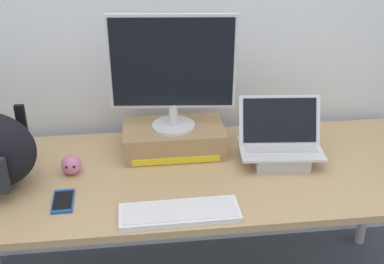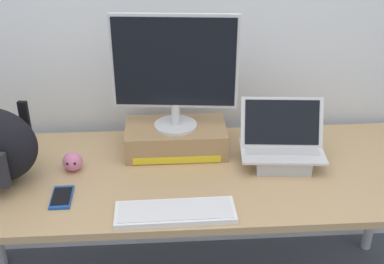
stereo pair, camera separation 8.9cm
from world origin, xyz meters
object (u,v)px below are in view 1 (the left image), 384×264
object	(u,v)px
external_keyboard	(180,213)
cell_phone	(63,201)
toner_box_yellow	(174,139)
plush_toy	(71,165)
desktop_monitor	(172,69)
open_laptop	(280,149)

from	to	relation	value
external_keyboard	cell_phone	world-z (taller)	external_keyboard
toner_box_yellow	external_keyboard	size ratio (longest dim) A/B	1.01
cell_phone	plush_toy	xyz separation A→B (m)	(0.01, 0.20, 0.03)
desktop_monitor	open_laptop	distance (m)	0.56
desktop_monitor	cell_phone	world-z (taller)	desktop_monitor
toner_box_yellow	plush_toy	size ratio (longest dim) A/B	5.37
external_keyboard	toner_box_yellow	bearing A→B (deg)	86.76
toner_box_yellow	cell_phone	world-z (taller)	toner_box_yellow
desktop_monitor	open_laptop	world-z (taller)	desktop_monitor
toner_box_yellow	cell_phone	size ratio (longest dim) A/B	2.97
external_keyboard	plush_toy	distance (m)	0.52
desktop_monitor	open_laptop	bearing A→B (deg)	-11.82
toner_box_yellow	external_keyboard	bearing A→B (deg)	-92.40
plush_toy	external_keyboard	bearing A→B (deg)	-39.02
toner_box_yellow	cell_phone	distance (m)	0.56
open_laptop	plush_toy	distance (m)	0.86
open_laptop	toner_box_yellow	bearing A→B (deg)	167.25
external_keyboard	cell_phone	xyz separation A→B (m)	(-0.42, 0.13, -0.01)
open_laptop	cell_phone	bearing A→B (deg)	-161.82
toner_box_yellow	plush_toy	distance (m)	0.45
toner_box_yellow	open_laptop	bearing A→B (deg)	-17.85
desktop_monitor	external_keyboard	bearing A→B (deg)	-86.51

